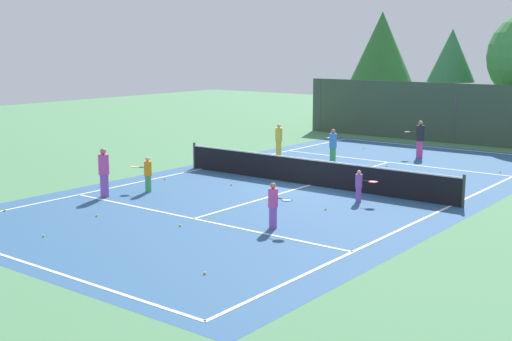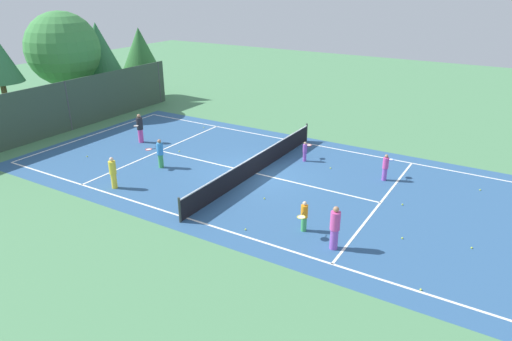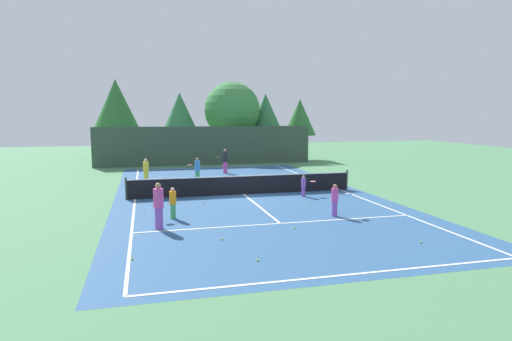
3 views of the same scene
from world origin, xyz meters
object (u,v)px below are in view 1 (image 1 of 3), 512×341
object	(u,v)px
player_5	(147,174)
tennis_ball_1	(231,185)
tennis_ball_8	(5,210)
tennis_ball_11	(205,273)
player_3	(279,140)
tennis_ball_7	(326,209)
player_2	(274,205)
tennis_ball_2	(387,166)
tennis_ball_5	(43,236)
tennis_ball_4	(165,179)
tennis_ball_12	(180,225)
tennis_ball_9	(373,193)
player_4	(104,172)
player_6	(333,146)
player_0	(420,139)
player_1	(360,185)
tennis_ball_3	(363,149)
tennis_ball_10	(96,216)
tennis_ball_6	(500,172)
tennis_ball_0	(455,197)

from	to	relation	value
player_5	tennis_ball_1	distance (m)	3.23
tennis_ball_8	tennis_ball_11	size ratio (longest dim) A/B	1.00
player_3	tennis_ball_7	distance (m)	10.80
player_2	tennis_ball_11	distance (m)	4.38
tennis_ball_2	tennis_ball_5	world-z (taller)	same
tennis_ball_4	tennis_ball_12	world-z (taller)	same
player_2	tennis_ball_4	size ratio (longest dim) A/B	20.26
player_5	tennis_ball_12	size ratio (longest dim) A/B	19.27
tennis_ball_9	player_3	bearing A→B (deg)	147.89
tennis_ball_5	tennis_ball_11	bearing A→B (deg)	4.05
player_4	player_6	distance (m)	11.03
player_0	tennis_ball_9	size ratio (longest dim) A/B	26.41
tennis_ball_2	tennis_ball_8	xyz separation A→B (m)	(-5.84, -14.73, 0.00)
tennis_ball_8	player_1	bearing A→B (deg)	44.05
tennis_ball_2	tennis_ball_3	bearing A→B (deg)	130.32
player_4	tennis_ball_10	xyz separation A→B (m)	(1.97, -1.98, -0.84)
tennis_ball_4	tennis_ball_6	xyz separation A→B (m)	(9.90, 9.53, 0.00)
player_2	tennis_ball_2	world-z (taller)	player_2
tennis_ball_10	tennis_ball_12	world-z (taller)	same
player_3	tennis_ball_8	distance (m)	14.17
tennis_ball_5	tennis_ball_9	bearing A→B (deg)	66.31
player_4	tennis_ball_10	size ratio (longest dim) A/B	25.90
tennis_ball_6	tennis_ball_9	xyz separation A→B (m)	(-2.18, -6.89, 0.00)
tennis_ball_12	tennis_ball_10	bearing A→B (deg)	-165.29
tennis_ball_1	tennis_ball_11	distance (m)	10.09
tennis_ball_4	tennis_ball_11	world-z (taller)	same
tennis_ball_0	tennis_ball_9	xyz separation A→B (m)	(-2.52, -1.14, 0.00)
player_1	player_3	distance (m)	9.92
tennis_ball_6	tennis_ball_12	distance (m)	14.92
player_0	tennis_ball_3	bearing A→B (deg)	166.62
player_6	tennis_ball_4	world-z (taller)	player_6
player_4	tennis_ball_8	distance (m)	3.53
tennis_ball_4	tennis_ball_9	world-z (taller)	same
tennis_ball_2	tennis_ball_6	world-z (taller)	same
tennis_ball_1	tennis_ball_2	world-z (taller)	same
tennis_ball_9	tennis_ball_2	bearing A→B (deg)	112.43
player_0	tennis_ball_6	distance (m)	4.60
player_6	tennis_ball_3	xyz separation A→B (m)	(-0.95, 4.55, -0.76)
player_6	tennis_ball_7	world-z (taller)	player_6
tennis_ball_6	player_0	bearing A→B (deg)	160.99
tennis_ball_3	tennis_ball_8	world-z (taller)	same
tennis_ball_10	player_0	bearing A→B (deg)	79.29
tennis_ball_9	player_2	bearing A→B (deg)	-90.84
tennis_ball_8	tennis_ball_9	xyz separation A→B (m)	(8.04, 9.40, 0.00)
tennis_ball_2	tennis_ball_4	size ratio (longest dim) A/B	1.00
tennis_ball_3	tennis_ball_5	size ratio (longest dim) A/B	1.00
player_6	tennis_ball_6	xyz separation A→B (m)	(6.69, 2.28, -0.76)
tennis_ball_12	player_0	bearing A→B (deg)	89.01
tennis_ball_0	tennis_ball_7	xyz separation A→B (m)	(-2.61, -4.16, 0.00)
tennis_ball_6	tennis_ball_11	size ratio (longest dim) A/B	1.00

